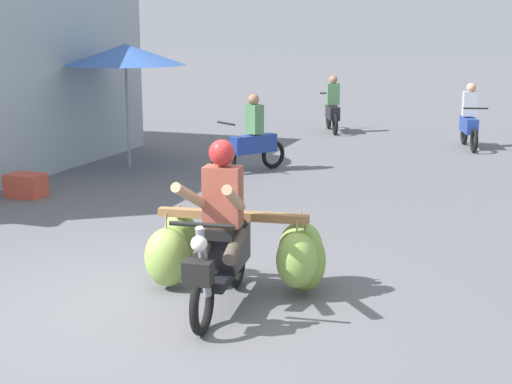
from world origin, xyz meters
TOP-DOWN VIEW (x-y plane):
  - ground_plane at (0.00, 0.00)m, footprint 120.00×120.00m
  - motorbike_main_loaded at (0.74, 0.79)m, footprint 1.81×1.94m
  - motorbike_distant_ahead_left at (-1.03, 12.17)m, footprint 0.76×1.53m
  - motorbike_distant_ahead_right at (-1.24, 6.78)m, footprint 0.99×1.39m
  - motorbike_distant_far_ahead at (2.30, 10.77)m, footprint 0.62×1.59m
  - market_umbrella_near_shop at (-3.58, 6.47)m, footprint 2.19×2.19m
  - produce_crate at (-3.86, 3.70)m, footprint 0.56×0.40m

SIDE VIEW (x-z plane):
  - ground_plane at x=0.00m, z-range 0.00..0.00m
  - produce_crate at x=-3.86m, z-range 0.00..0.36m
  - motorbike_main_loaded at x=0.74m, z-range -0.30..1.28m
  - motorbike_distant_ahead_left at x=-1.03m, z-range -0.13..1.27m
  - motorbike_distant_ahead_right at x=-1.24m, z-range -0.13..1.27m
  - motorbike_distant_far_ahead at x=2.30m, z-range -0.13..1.27m
  - market_umbrella_near_shop at x=-3.58m, z-range 0.94..3.20m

